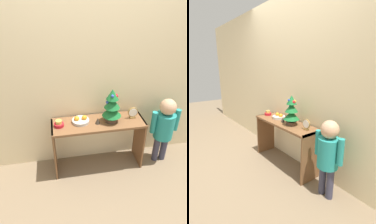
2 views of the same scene
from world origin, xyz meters
TOP-DOWN VIEW (x-y plane):
  - ground_plane at (0.00, 0.00)m, footprint 12.00×12.00m
  - back_wall at (0.00, 0.41)m, footprint 7.00×0.05m
  - console_table at (0.00, 0.18)m, footprint 1.11×0.37m
  - mini_tree at (0.16, 0.18)m, footprint 0.22×0.22m
  - fruit_bowl at (-0.21, 0.22)m, footprint 0.20×0.20m
  - singing_bowl at (-0.46, 0.18)m, footprint 0.11×0.11m
  - desk_clock at (0.43, 0.20)m, footprint 0.12×0.04m
  - figurine at (-0.01, 0.16)m, footprint 0.06×0.06m
  - child_figure at (0.84, 0.14)m, footprint 0.37×0.24m

SIDE VIEW (x-z plane):
  - ground_plane at x=0.00m, z-range 0.00..0.00m
  - console_table at x=0.00m, z-range 0.19..0.87m
  - child_figure at x=0.84m, z-range 0.10..1.04m
  - fruit_bowl at x=-0.21m, z-range 0.67..0.75m
  - singing_bowl at x=-0.46m, z-range 0.68..0.76m
  - figurine at x=-0.01m, z-range 0.69..0.76m
  - desk_clock at x=0.43m, z-range 0.69..0.83m
  - mini_tree at x=0.16m, z-range 0.69..1.11m
  - back_wall at x=0.00m, z-range 0.00..2.50m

